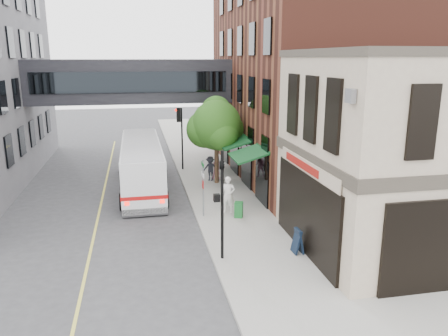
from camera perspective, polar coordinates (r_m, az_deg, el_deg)
name	(u,v)px	position (r m, az deg, el deg)	size (l,w,h in m)	color
ground	(222,286)	(16.52, -0.24, -15.22)	(120.00, 120.00, 0.00)	#38383A
sidewalk_main	(211,180)	(29.63, -1.70, -1.53)	(4.00, 60.00, 0.15)	gray
corner_building	(420,152)	(20.32, 24.22, 1.87)	(10.19, 8.12, 8.45)	tan
brick_building	(321,74)	(31.80, 12.52, 11.86)	(13.76, 18.00, 14.00)	#56251A
skyway_bridge	(131,81)	(32.16, -12.01, 11.04)	(14.00, 3.18, 3.00)	black
traffic_signal_near	(221,192)	(17.21, -0.34, -3.15)	(0.44, 0.22, 4.60)	black
traffic_signal_far	(180,126)	(31.63, -5.79, 5.46)	(0.53, 0.28, 4.50)	black
street_sign_pole	(203,183)	(22.23, -2.76, -1.95)	(0.08, 0.75, 3.00)	gray
street_tree	(216,125)	(28.10, -1.09, 5.61)	(3.80, 3.20, 5.60)	#382619
lane_marking	(100,207)	(25.54, -15.84, -4.86)	(0.12, 40.00, 0.01)	#D8CC4C
bus	(142,163)	(28.00, -10.70, 0.61)	(2.68, 10.93, 2.94)	white
pedestrian_a	(228,195)	(22.96, 0.55, -3.52)	(0.71, 0.46, 1.94)	silver
pedestrian_b	(218,167)	(29.31, -0.84, 0.08)	(0.78, 0.61, 1.61)	pink
pedestrian_c	(210,169)	(28.94, -1.79, -0.07)	(1.07, 0.61, 1.65)	black
newspaper_box	(239,210)	(22.46, 1.93, -5.46)	(0.41, 0.36, 0.81)	#166125
sandwich_board	(298,241)	(18.76, 9.61, -9.38)	(0.38, 0.59, 1.05)	black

